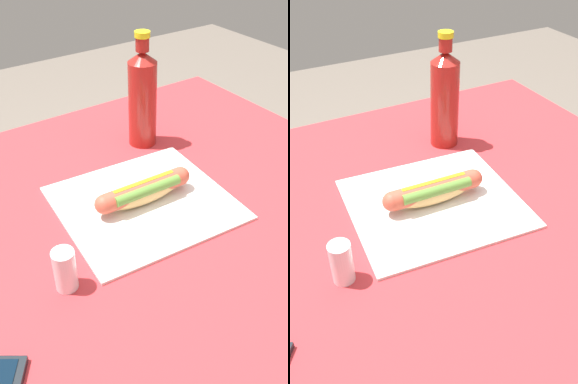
# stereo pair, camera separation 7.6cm
# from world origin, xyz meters

# --- Properties ---
(dining_table) EXTENTS (1.14, 0.96, 0.78)m
(dining_table) POSITION_xyz_m (0.00, 0.00, 0.65)
(dining_table) COLOR brown
(dining_table) RESTS_ON ground
(paper_wrapper) EXTENTS (0.35, 0.32, 0.01)m
(paper_wrapper) POSITION_xyz_m (-0.05, -0.03, 0.79)
(paper_wrapper) COLOR silver
(paper_wrapper) RESTS_ON dining_table
(hot_dog) EXTENTS (0.21, 0.05, 0.05)m
(hot_dog) POSITION_xyz_m (-0.05, -0.03, 0.82)
(hot_dog) COLOR #DBB26B
(hot_dog) RESTS_ON paper_wrapper
(soda_bottle) EXTENTS (0.07, 0.07, 0.26)m
(soda_bottle) POSITION_xyz_m (-0.19, -0.24, 0.90)
(soda_bottle) COLOR maroon
(soda_bottle) RESTS_ON dining_table
(salt_shaker) EXTENTS (0.04, 0.04, 0.07)m
(salt_shaker) POSITION_xyz_m (0.17, 0.07, 0.82)
(salt_shaker) COLOR silver
(salt_shaker) RESTS_ON dining_table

